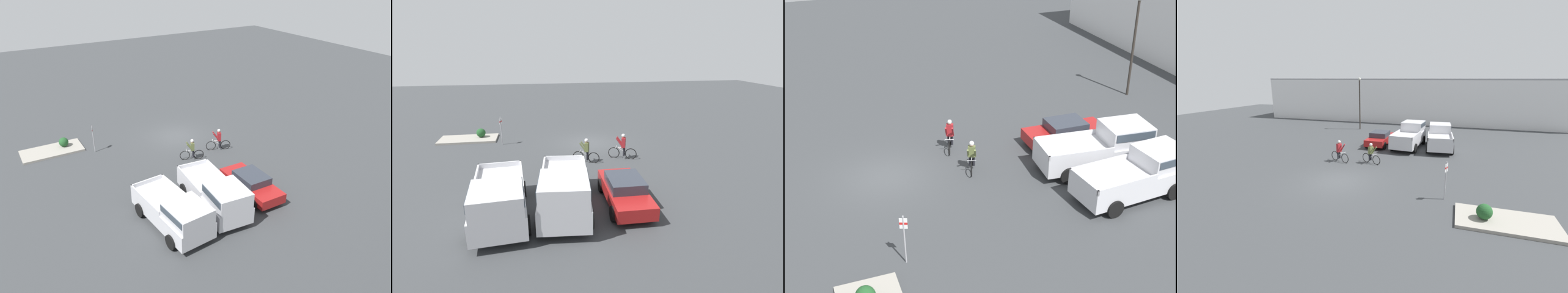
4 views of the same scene
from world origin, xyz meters
TOP-DOWN VIEW (x-y plane):
  - ground_plane at (0.00, 0.00)m, footprint 80.00×80.00m
  - warehouse_building at (0.00, 29.98)m, footprint 43.63×15.95m
  - sedan_0 at (-0.06, 9.66)m, footprint 1.97×4.38m
  - pickup_truck_0 at (2.78, 10.14)m, footprint 2.68×5.63m
  - pickup_truck_1 at (5.50, 10.35)m, footprint 2.64×5.40m
  - cyclist_0 at (0.85, 4.07)m, footprint 1.63×0.71m
  - cyclist_1 at (-1.62, 3.76)m, footprint 1.75×0.75m
  - fire_lane_sign at (6.50, -0.60)m, footprint 0.14×0.29m
  - lamppost at (-4.76, 16.79)m, footprint 0.36×0.36m
  - curb_island at (9.26, -2.26)m, footprint 4.37×2.20m
  - shrub at (8.30, -2.42)m, footprint 0.71×0.71m

SIDE VIEW (x-z plane):
  - ground_plane at x=0.00m, z-range 0.00..0.00m
  - curb_island at x=9.26m, z-range 0.00..0.15m
  - shrub at x=8.30m, z-range 0.15..0.86m
  - sedan_0 at x=-0.06m, z-range 0.02..1.35m
  - cyclist_0 at x=0.85m, z-range -0.01..1.59m
  - cyclist_1 at x=-1.62m, z-range -0.03..1.68m
  - pickup_truck_1 at x=5.50m, z-range 0.04..2.12m
  - pickup_truck_0 at x=2.78m, z-range 0.04..2.24m
  - fire_lane_sign at x=6.50m, z-range 0.23..2.34m
  - warehouse_building at x=0.00m, z-range 0.00..6.26m
  - lamppost at x=-4.76m, z-range 0.58..6.96m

